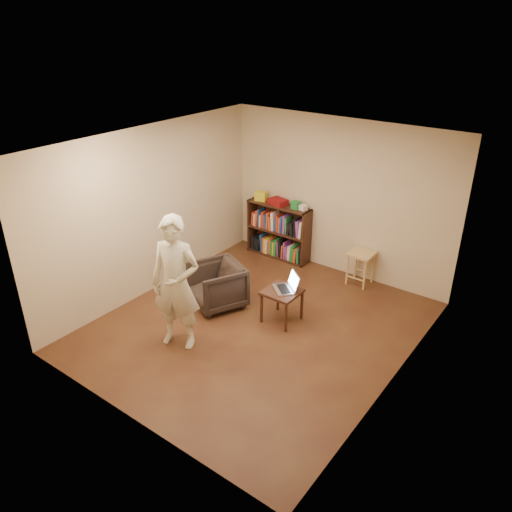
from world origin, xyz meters
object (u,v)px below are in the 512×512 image
Objects in this scene: armchair at (217,285)px; stool at (361,259)px; bookshelf at (279,234)px; laptop at (287,286)px; person at (176,283)px; side_table at (282,296)px.

stool is at bearing 78.91° from armchair.
armchair is at bearing -127.04° from stool.
stool is at bearing -2.22° from bookshelf.
bookshelf is 2.62× the size of laptop.
laptop is 1.62m from person.
bookshelf is at bearing 166.47° from laptop.
person is at bearing -82.93° from laptop.
armchair is 0.41× the size of person.
bookshelf is 3.08m from person.
person is at bearing -51.79° from armchair.
armchair is 1.51× the size of side_table.
laptop is (1.28, -1.67, 0.11)m from bookshelf.
person reaches higher than laptop.
laptop is (-0.37, -1.60, 0.10)m from stool.
laptop is at bearing 61.72° from side_table.
person is at bearing -122.12° from side_table.
bookshelf is at bearing 122.24° from armchair.
stool is 0.76× the size of armchair.
laptop is 0.25× the size of person.
armchair is 1.05m from side_table.
laptop reaches higher than armchair.
armchair reaches higher than side_table.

